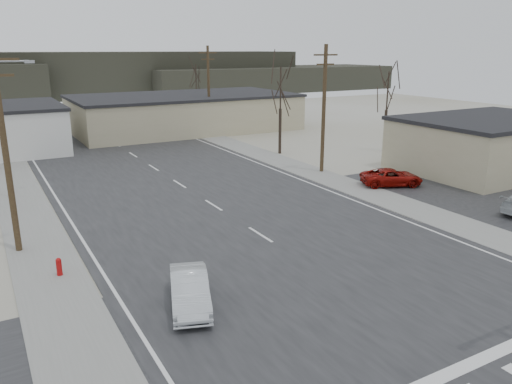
{
  "coord_description": "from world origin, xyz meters",
  "views": [
    {
      "loc": [
        -12.55,
        -13.75,
        9.66
      ],
      "look_at": [
        -0.5,
        7.59,
        2.6
      ],
      "focal_mm": 35.0,
      "sensor_mm": 36.0,
      "label": 1
    }
  ],
  "objects_px": {
    "fire_hydrant": "(59,267)",
    "car_far_a": "(106,128)",
    "sedan_crossing": "(190,290)",
    "car_far_b": "(39,123)",
    "car_parked_red": "(392,177)"
  },
  "relations": [
    {
      "from": "fire_hydrant",
      "to": "car_far_a",
      "type": "relative_size",
      "value": 0.18
    },
    {
      "from": "sedan_crossing",
      "to": "car_far_a",
      "type": "relative_size",
      "value": 0.83
    },
    {
      "from": "fire_hydrant",
      "to": "car_parked_red",
      "type": "distance_m",
      "value": 23.87
    },
    {
      "from": "sedan_crossing",
      "to": "car_far_b",
      "type": "bearing_deg",
      "value": 107.72
    },
    {
      "from": "sedan_crossing",
      "to": "car_parked_red",
      "type": "distance_m",
      "value": 21.68
    },
    {
      "from": "fire_hydrant",
      "to": "sedan_crossing",
      "type": "bearing_deg",
      "value": -53.36
    },
    {
      "from": "car_far_b",
      "to": "car_parked_red",
      "type": "relative_size",
      "value": 0.87
    },
    {
      "from": "fire_hydrant",
      "to": "car_parked_red",
      "type": "xyz_separation_m",
      "value": [
        23.53,
        4.0,
        0.2
      ]
    },
    {
      "from": "car_far_a",
      "to": "car_parked_red",
      "type": "relative_size",
      "value": 1.1
    },
    {
      "from": "car_far_b",
      "to": "car_parked_red",
      "type": "xyz_separation_m",
      "value": [
        18.94,
        -42.09,
        -0.05
      ]
    },
    {
      "from": "car_far_a",
      "to": "car_far_b",
      "type": "height_order",
      "value": "car_far_a"
    },
    {
      "from": "sedan_crossing",
      "to": "car_parked_red",
      "type": "relative_size",
      "value": 0.92
    },
    {
      "from": "car_far_a",
      "to": "car_far_b",
      "type": "xyz_separation_m",
      "value": [
        -6.18,
        9.21,
        -0.05
      ]
    },
    {
      "from": "sedan_crossing",
      "to": "car_far_a",
      "type": "distance_m",
      "value": 42.78
    },
    {
      "from": "fire_hydrant",
      "to": "car_parked_red",
      "type": "relative_size",
      "value": 0.2
    }
  ]
}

